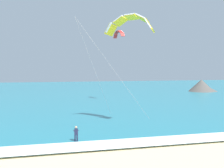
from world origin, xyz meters
name	(u,v)px	position (x,y,z in m)	size (l,w,h in m)	color
sea	(63,92)	(0.00, 74.63, 0.10)	(200.00, 120.00, 0.20)	teal
surf_foam	(107,144)	(0.00, 15.63, 0.22)	(200.00, 2.99, 0.04)	white
surfboard	(76,143)	(-2.65, 17.44, 0.03)	(0.53, 1.43, 0.09)	#E04C38
kitesurfer	(76,134)	(-2.65, 17.46, 0.94)	(0.55, 0.54, 1.69)	#191E38
kite_primary	(130,23)	(4.84, 23.90, 12.87)	(9.96, 8.80, 12.72)	yellow
kite_distant	(119,33)	(9.91, 47.37, 14.65)	(1.44, 4.32, 1.50)	red
headland_right	(202,87)	(41.21, 64.91, 1.61)	(9.57, 8.14, 3.85)	#665B51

